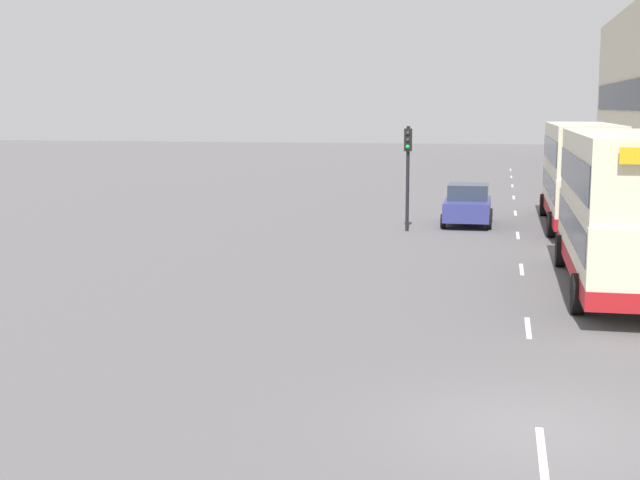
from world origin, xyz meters
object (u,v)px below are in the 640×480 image
at_px(double_decker_bus_near, 620,208).
at_px(double_decker_bus_ahead, 580,172).
at_px(car_0, 468,205).
at_px(traffic_light_far_kerb, 408,160).

relative_size(double_decker_bus_near, double_decker_bus_ahead, 0.95).
bearing_deg(double_decker_bus_ahead, car_0, -176.43).
height_order(double_decker_bus_near, double_decker_bus_ahead, same).
xyz_separation_m(double_decker_bus_near, double_decker_bus_ahead, (0.04, 13.34, 0.00)).
relative_size(double_decker_bus_ahead, car_0, 2.68).
distance_m(double_decker_bus_ahead, car_0, 4.81).
height_order(double_decker_bus_near, traffic_light_far_kerb, double_decker_bus_near).
bearing_deg(double_decker_bus_ahead, traffic_light_far_kerb, -158.36).
height_order(double_decker_bus_ahead, traffic_light_far_kerb, double_decker_bus_ahead).
xyz_separation_m(double_decker_bus_ahead, traffic_light_far_kerb, (-6.92, -2.74, 0.59)).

